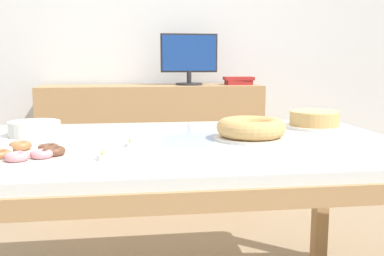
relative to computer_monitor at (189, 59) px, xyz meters
name	(u,v)px	position (x,y,z in m)	size (l,w,h in m)	color
wall_back	(150,34)	(-0.28, 0.30, 0.20)	(8.00, 0.10, 2.60)	silver
dining_table	(169,162)	(-0.28, -1.57, -0.40)	(1.84, 1.09, 0.78)	silver
sideboard	(153,145)	(-0.28, 0.00, -0.64)	(1.61, 0.44, 0.91)	tan
computer_monitor	(189,59)	(0.00, 0.00, 0.00)	(0.42, 0.20, 0.38)	#262628
book_stack	(238,81)	(0.38, 0.00, -0.16)	(0.23, 0.16, 0.06)	maroon
cake_chocolate_round	(314,120)	(0.42, -1.31, -0.29)	(0.28, 0.28, 0.08)	silver
cake_golden_bundt	(251,129)	(0.05, -1.57, -0.28)	(0.29, 0.29, 0.08)	silver
pastry_platter	(25,155)	(-0.75, -1.81, -0.31)	(0.37, 0.37, 0.04)	silver
plate_stack	(34,128)	(-0.82, -1.36, -0.29)	(0.21, 0.21, 0.06)	silver
tealight_left_edge	(130,144)	(-0.43, -1.65, -0.31)	(0.04, 0.04, 0.04)	silver
tealight_right_edge	(244,124)	(0.11, -1.23, -0.31)	(0.04, 0.04, 0.04)	silver
tealight_near_cakes	(102,157)	(-0.51, -1.85, -0.31)	(0.04, 0.04, 0.04)	silver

